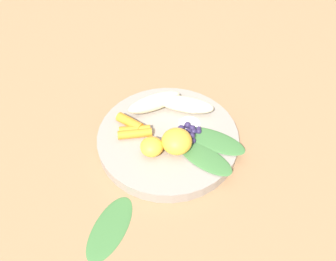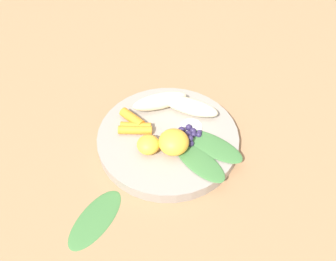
{
  "view_description": "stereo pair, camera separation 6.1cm",
  "coord_description": "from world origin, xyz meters",
  "px_view_note": "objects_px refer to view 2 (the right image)",
  "views": [
    {
      "loc": [
        0.27,
        -0.31,
        0.49
      ],
      "look_at": [
        0.0,
        0.0,
        0.03
      ],
      "focal_mm": 35.41,
      "sensor_mm": 36.0,
      "label": 1
    },
    {
      "loc": [
        0.32,
        -0.26,
        0.49
      ],
      "look_at": [
        0.0,
        0.0,
        0.03
      ],
      "focal_mm": 35.41,
      "sensor_mm": 36.0,
      "label": 2
    }
  ],
  "objects_px": {
    "banana_peeled_left": "(160,101)",
    "orange_segment_near": "(174,142)",
    "bowl": "(168,138)",
    "kale_leaf_stray": "(95,218)",
    "banana_peeled_right": "(190,107)"
  },
  "relations": [
    {
      "from": "banana_peeled_left",
      "to": "orange_segment_near",
      "type": "relative_size",
      "value": 2.06
    },
    {
      "from": "bowl",
      "to": "kale_leaf_stray",
      "type": "relative_size",
      "value": 2.24
    },
    {
      "from": "bowl",
      "to": "banana_peeled_left",
      "type": "distance_m",
      "value": 0.08
    },
    {
      "from": "kale_leaf_stray",
      "to": "banana_peeled_left",
      "type": "bearing_deg",
      "value": -173.05
    },
    {
      "from": "bowl",
      "to": "banana_peeled_right",
      "type": "distance_m",
      "value": 0.08
    },
    {
      "from": "orange_segment_near",
      "to": "banana_peeled_left",
      "type": "bearing_deg",
      "value": 153.71
    },
    {
      "from": "bowl",
      "to": "banana_peeled_right",
      "type": "bearing_deg",
      "value": 103.23
    },
    {
      "from": "bowl",
      "to": "kale_leaf_stray",
      "type": "height_order",
      "value": "bowl"
    },
    {
      "from": "banana_peeled_left",
      "to": "orange_segment_near",
      "type": "xyz_separation_m",
      "value": [
        0.1,
        -0.05,
        0.0
      ]
    },
    {
      "from": "bowl",
      "to": "kale_leaf_stray",
      "type": "distance_m",
      "value": 0.2
    },
    {
      "from": "bowl",
      "to": "orange_segment_near",
      "type": "distance_m",
      "value": 0.05
    },
    {
      "from": "banana_peeled_left",
      "to": "banana_peeled_right",
      "type": "height_order",
      "value": "same"
    },
    {
      "from": "banana_peeled_right",
      "to": "kale_leaf_stray",
      "type": "height_order",
      "value": "banana_peeled_right"
    },
    {
      "from": "kale_leaf_stray",
      "to": "orange_segment_near",
      "type": "bearing_deg",
      "value": 164.62
    },
    {
      "from": "banana_peeled_right",
      "to": "orange_segment_near",
      "type": "distance_m",
      "value": 0.1
    }
  ]
}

